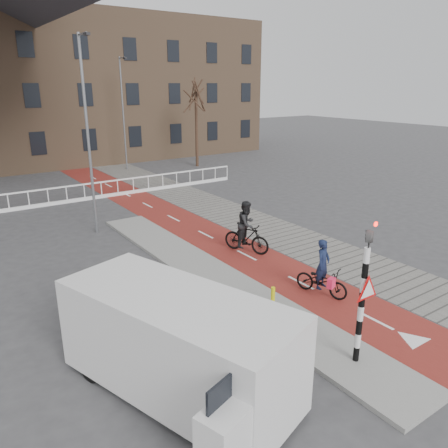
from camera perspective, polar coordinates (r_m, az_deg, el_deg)
ground at (r=12.92m, az=11.45°, el=-12.35°), size 120.00×120.00×0.00m
bike_lane at (r=21.10m, az=-5.33°, el=0.08°), size 2.50×60.00×0.01m
sidewalk at (r=22.53m, az=0.87°, el=1.33°), size 3.00×60.00×0.01m
curb_island at (r=15.22m, az=-1.32°, el=-6.86°), size 1.80×16.00×0.12m
traffic_signal at (r=10.46m, az=17.80°, el=-8.17°), size 0.80×0.80×3.68m
bollard at (r=12.98m, az=6.39°, el=-9.59°), size 0.12×0.12×0.69m
cyclist_near at (r=14.19m, az=12.68°, el=-6.72°), size 1.09×1.86×1.84m
cyclist_far at (r=17.21m, az=2.96°, el=-0.96°), size 1.32×2.02×2.09m
van at (r=9.61m, az=-6.10°, el=-15.20°), size 3.66×5.70×2.28m
railing at (r=25.52m, az=-26.28°, el=2.13°), size 28.00×0.10×0.99m
tree_right at (r=35.48m, az=-3.60°, el=12.63°), size 0.23×0.23×6.38m
streetlight_near at (r=19.66m, az=-17.32°, el=10.53°), size 0.12×0.12×8.36m
streetlight_right at (r=34.96m, az=-13.02°, el=13.71°), size 0.12×0.12×8.29m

